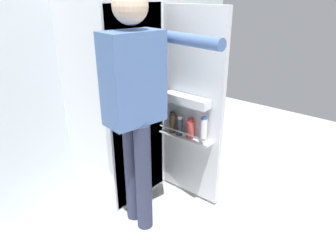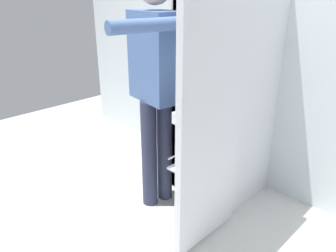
% 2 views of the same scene
% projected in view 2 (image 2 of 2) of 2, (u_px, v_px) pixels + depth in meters
% --- Properties ---
extents(ground_plane, '(6.07, 6.07, 0.00)m').
position_uv_depth(ground_plane, '(176.00, 214.00, 2.55)').
color(ground_plane, silver).
extents(kitchen_wall, '(4.40, 0.10, 2.58)m').
position_uv_depth(kitchen_wall, '(253.00, 33.00, 2.64)').
color(kitchen_wall, silver).
rests_on(kitchen_wall, ground_plane).
extents(refrigerator, '(0.65, 1.17, 1.66)m').
position_uv_depth(refrigerator, '(223.00, 99.00, 2.54)').
color(refrigerator, silver).
rests_on(refrigerator, ground_plane).
extents(person, '(0.56, 0.78, 1.74)m').
position_uv_depth(person, '(157.00, 75.00, 2.32)').
color(person, '#2D334C').
rests_on(person, ground_plane).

